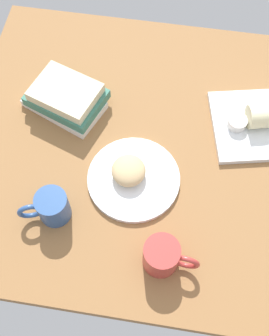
{
  "coord_description": "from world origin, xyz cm",
  "views": [
    {
      "loc": [
        1.3,
        -57.64,
        106.45
      ],
      "look_at": [
        -6.4,
        -8.65,
        7.0
      ],
      "focal_mm": 46.47,
      "sensor_mm": 36.0,
      "label": 1
    }
  ],
  "objects_px": {
    "sauce_cup": "(237,122)",
    "second_mug": "(163,256)",
    "round_plate": "(134,179)",
    "scone_pastry": "(129,171)",
    "coffee_mug": "(51,207)",
    "square_plate": "(254,125)",
    "book_stack": "(66,98)"
  },
  "relations": [
    {
      "from": "round_plate",
      "to": "coffee_mug",
      "type": "height_order",
      "value": "coffee_mug"
    },
    {
      "from": "sauce_cup",
      "to": "second_mug",
      "type": "bearing_deg",
      "value": -110.94
    },
    {
      "from": "scone_pastry",
      "to": "book_stack",
      "type": "xyz_separation_m",
      "value": [
        -0.21,
        0.19,
        0.0
      ]
    },
    {
      "from": "round_plate",
      "to": "book_stack",
      "type": "height_order",
      "value": "book_stack"
    },
    {
      "from": "sauce_cup",
      "to": "book_stack",
      "type": "relative_size",
      "value": 0.21
    },
    {
      "from": "sauce_cup",
      "to": "round_plate",
      "type": "bearing_deg",
      "value": -141.74
    },
    {
      "from": "sauce_cup",
      "to": "coffee_mug",
      "type": "relative_size",
      "value": 0.42
    },
    {
      "from": "book_stack",
      "to": "second_mug",
      "type": "height_order",
      "value": "second_mug"
    },
    {
      "from": "book_stack",
      "to": "coffee_mug",
      "type": "xyz_separation_m",
      "value": [
        0.04,
        -0.32,
        0.01
      ]
    },
    {
      "from": "square_plate",
      "to": "second_mug",
      "type": "bearing_deg",
      "value": -116.01
    },
    {
      "from": "round_plate",
      "to": "square_plate",
      "type": "xyz_separation_m",
      "value": [
        0.3,
        0.21,
        0.0
      ]
    },
    {
      "from": "round_plate",
      "to": "sauce_cup",
      "type": "distance_m",
      "value": 0.32
    },
    {
      "from": "square_plate",
      "to": "book_stack",
      "type": "bearing_deg",
      "value": -178.53
    },
    {
      "from": "round_plate",
      "to": "book_stack",
      "type": "bearing_deg",
      "value": 138.01
    },
    {
      "from": "scone_pastry",
      "to": "square_plate",
      "type": "height_order",
      "value": "scone_pastry"
    },
    {
      "from": "round_plate",
      "to": "sauce_cup",
      "type": "relative_size",
      "value": 4.63
    },
    {
      "from": "round_plate",
      "to": "square_plate",
      "type": "relative_size",
      "value": 1.06
    },
    {
      "from": "sauce_cup",
      "to": "coffee_mug",
      "type": "bearing_deg",
      "value": -143.53
    },
    {
      "from": "round_plate",
      "to": "scone_pastry",
      "type": "bearing_deg",
      "value": 151.8
    },
    {
      "from": "book_stack",
      "to": "second_mug",
      "type": "relative_size",
      "value": 1.87
    },
    {
      "from": "book_stack",
      "to": "coffee_mug",
      "type": "height_order",
      "value": "coffee_mug"
    },
    {
      "from": "round_plate",
      "to": "coffee_mug",
      "type": "relative_size",
      "value": 1.96
    },
    {
      "from": "round_plate",
      "to": "second_mug",
      "type": "height_order",
      "value": "second_mug"
    },
    {
      "from": "scone_pastry",
      "to": "round_plate",
      "type": "bearing_deg",
      "value": -28.2
    },
    {
      "from": "scone_pastry",
      "to": "coffee_mug",
      "type": "distance_m",
      "value": 0.21
    },
    {
      "from": "square_plate",
      "to": "second_mug",
      "type": "distance_m",
      "value": 0.46
    },
    {
      "from": "sauce_cup",
      "to": "coffee_mug",
      "type": "distance_m",
      "value": 0.54
    },
    {
      "from": "round_plate",
      "to": "square_plate",
      "type": "bearing_deg",
      "value": 35.25
    },
    {
      "from": "square_plate",
      "to": "coffee_mug",
      "type": "xyz_separation_m",
      "value": [
        -0.48,
        -0.34,
        0.04
      ]
    },
    {
      "from": "scone_pastry",
      "to": "sauce_cup",
      "type": "bearing_deg",
      "value": 35.66
    },
    {
      "from": "square_plate",
      "to": "book_stack",
      "type": "height_order",
      "value": "book_stack"
    },
    {
      "from": "scone_pastry",
      "to": "second_mug",
      "type": "xyz_separation_m",
      "value": [
        0.11,
        -0.21,
        0.01
      ]
    }
  ]
}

